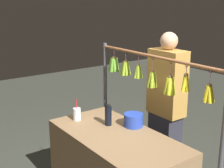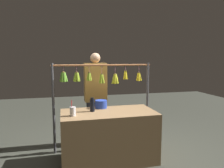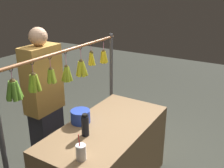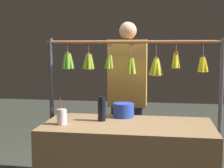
# 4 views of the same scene
# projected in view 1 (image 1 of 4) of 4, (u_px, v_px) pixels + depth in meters

# --- Properties ---
(display_rack) EXTENTS (1.80, 0.14, 1.59)m
(display_rack) POSITION_uv_depth(u_px,v_px,m) (150.00, 92.00, 3.37)
(display_rack) COLOR #4C4C51
(display_rack) RESTS_ON ground
(water_bottle) EXTENTS (0.07, 0.07, 0.23)m
(water_bottle) POSITION_uv_depth(u_px,v_px,m) (108.00, 116.00, 3.37)
(water_bottle) COLOR black
(water_bottle) RESTS_ON market_counter
(blue_bucket) EXTENTS (0.20, 0.20, 0.14)m
(blue_bucket) POSITION_uv_depth(u_px,v_px,m) (133.00, 120.00, 3.35)
(blue_bucket) COLOR #2845B7
(blue_bucket) RESTS_ON market_counter
(drink_cup) EXTENTS (0.09, 0.09, 0.24)m
(drink_cup) POSITION_uv_depth(u_px,v_px,m) (77.00, 114.00, 3.51)
(drink_cup) COLOR silver
(drink_cup) RESTS_ON market_counter
(vendor_person) EXTENTS (0.42, 0.23, 1.78)m
(vendor_person) POSITION_uv_depth(u_px,v_px,m) (166.00, 111.00, 3.64)
(vendor_person) COLOR #2D2D38
(vendor_person) RESTS_ON ground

